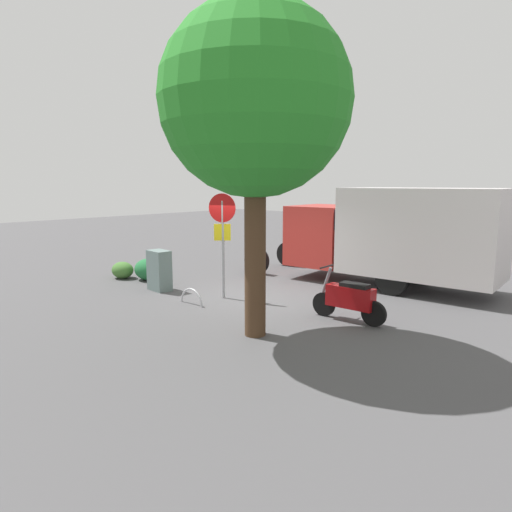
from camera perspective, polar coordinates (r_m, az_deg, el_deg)
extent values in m
plane|color=#4A494B|center=(12.46, -0.58, -5.11)|extent=(60.00, 60.00, 0.00)
cylinder|color=black|center=(14.82, 19.54, -1.55)|extent=(0.91, 0.31, 0.90)
cylinder|color=black|center=(13.07, 16.78, -2.80)|extent=(0.91, 0.31, 0.90)
cylinder|color=black|center=(16.96, 4.09, 0.26)|extent=(0.91, 0.31, 0.90)
cylinder|color=black|center=(15.46, 0.09, -0.60)|extent=(0.91, 0.31, 0.90)
cube|color=beige|center=(13.63, 20.08, 2.81)|extent=(4.43, 2.47, 2.49)
cube|color=#B32B25|center=(14.96, 8.53, 2.65)|extent=(1.93, 2.21, 1.90)
cube|color=black|center=(14.90, 8.59, 4.94)|extent=(1.94, 2.05, 0.60)
cylinder|color=black|center=(10.74, 8.55, -6.02)|extent=(0.56, 0.12, 0.56)
cylinder|color=black|center=(10.17, 14.62, -7.07)|extent=(0.56, 0.12, 0.56)
cube|color=maroon|center=(10.35, 11.80, -5.09)|extent=(1.11, 0.37, 0.48)
cube|color=black|center=(10.24, 12.34, -3.70)|extent=(0.65, 0.31, 0.12)
cylinder|color=slate|center=(10.58, 8.86, -3.18)|extent=(0.29, 0.08, 0.69)
cylinder|color=black|center=(10.51, 8.90, -1.32)|extent=(0.06, 0.55, 0.04)
cylinder|color=#9E9EA3|center=(12.07, -4.17, 0.75)|extent=(0.08, 0.08, 2.62)
cylinder|color=red|center=(11.94, -4.30, 6.06)|extent=(0.71, 0.32, 0.76)
cube|color=yellow|center=(12.00, -4.26, 3.00)|extent=(0.33, 0.33, 0.44)
cylinder|color=#47301E|center=(9.01, -0.11, 0.18)|extent=(0.43, 0.43, 3.33)
sphere|color=#247E24|center=(9.03, -0.11, 19.05)|extent=(3.69, 3.69, 3.69)
cube|color=slate|center=(13.35, -12.09, -1.79)|extent=(0.73, 0.50, 1.16)
torus|color=#B7B7BC|center=(11.77, -8.12, -6.05)|extent=(0.85, 0.05, 0.85)
ellipsoid|color=#216534|center=(14.87, -13.38, -1.65)|extent=(1.01, 0.83, 0.69)
ellipsoid|color=#41702F|center=(15.38, -16.46, -1.71)|extent=(0.79, 0.65, 0.54)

